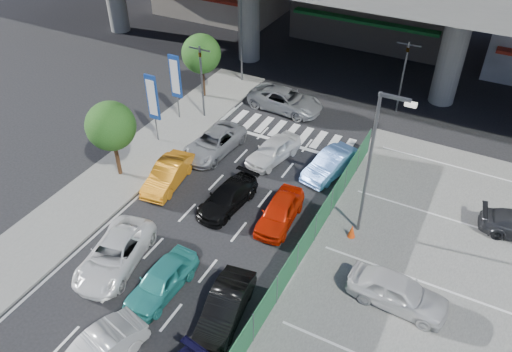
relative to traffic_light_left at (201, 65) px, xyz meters
The scene contains 24 objects.
ground 14.07m from the traffic_light_left, 62.68° to the right, with size 120.00×120.00×0.00m, color black.
parking_lot 20.28m from the traffic_light_left, 30.17° to the right, with size 12.00×28.00×0.06m, color #585856.
sidewalk_left 8.93m from the traffic_light_left, 95.71° to the right, with size 4.00×30.00×0.12m, color #585856.
fence_run 16.20m from the traffic_light_left, 43.73° to the right, with size 0.16×22.00×1.80m, color #1F5D35, non-canonical shape.
traffic_light_left is the anchor object (origin of this frame).
traffic_light_right 13.63m from the traffic_light_left, 30.89° to the left, with size 1.60×1.24×5.20m.
street_lamp_right 14.68m from the traffic_light_left, 24.16° to the right, with size 1.65×0.22×8.00m.
street_lamp_left 6.06m from the traffic_light_left, 91.20° to the left, with size 1.65×0.22×8.00m.
signboard_near 4.22m from the traffic_light_left, 104.02° to the right, with size 0.80×0.14×4.70m.
signboard_far 1.93m from the traffic_light_left, 144.30° to the right, with size 0.80×0.14×4.70m.
tree_near 8.06m from the traffic_light_left, 95.71° to the right, with size 2.80×2.80×4.80m.
tree_far 3.02m from the traffic_light_left, 122.62° to the left, with size 2.80×2.80×4.80m.
sedan_white_mid_left 14.53m from the traffic_light_left, 74.89° to the right, with size 2.29×4.97×1.38m, color white.
taxi_teal_mid 15.76m from the traffic_light_left, 64.60° to the right, with size 1.63×4.05×1.38m, color teal.
hatch_black_mid_right 17.31m from the traffic_light_left, 54.47° to the right, with size 1.43×4.11×1.35m, color black.
taxi_orange_left 8.37m from the traffic_light_left, 72.87° to the right, with size 1.46×4.19×1.38m, color orange.
sedan_black_mid 10.30m from the traffic_light_left, 50.02° to the right, with size 1.72×4.23×1.23m, color black.
taxi_orange_right 12.26m from the traffic_light_left, 38.05° to the right, with size 1.63×4.05×1.38m, color red.
wagon_silver_front_left 5.49m from the traffic_light_left, 49.66° to the right, with size 2.23×4.84×1.35m, color gray.
sedan_white_front_mid 7.65m from the traffic_light_left, 19.87° to the right, with size 1.63×4.05×1.38m, color silver.
kei_truck_front_right 10.87m from the traffic_light_left, 11.69° to the right, with size 1.46×4.19×1.38m, color #669AF5.
crossing_wagon_silver 6.63m from the traffic_light_left, 38.05° to the left, with size 2.47×5.36×1.49m, color #9A9DA1.
parked_sedan_white 19.15m from the traffic_light_left, 31.11° to the right, with size 1.77×4.39×1.50m, color silver.
traffic_cone 15.08m from the traffic_light_left, 27.06° to the right, with size 0.39×0.39×0.76m, color #F0440D.
Camera 1 is at (11.07, -13.13, 17.98)m, focal length 35.00 mm.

